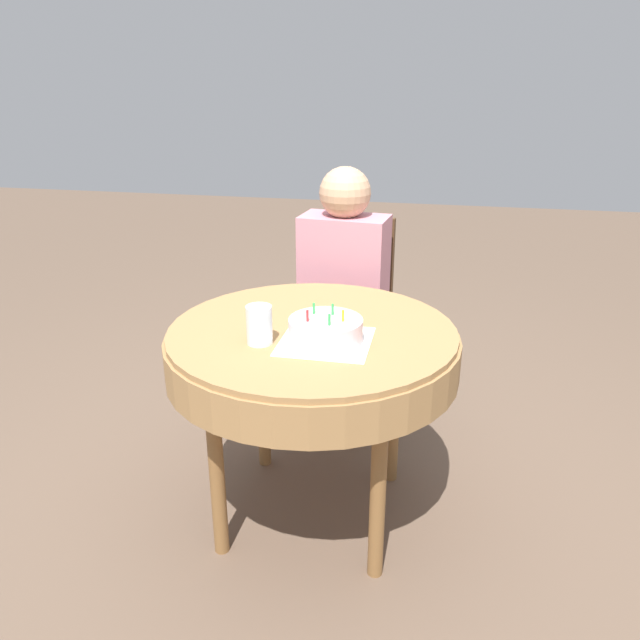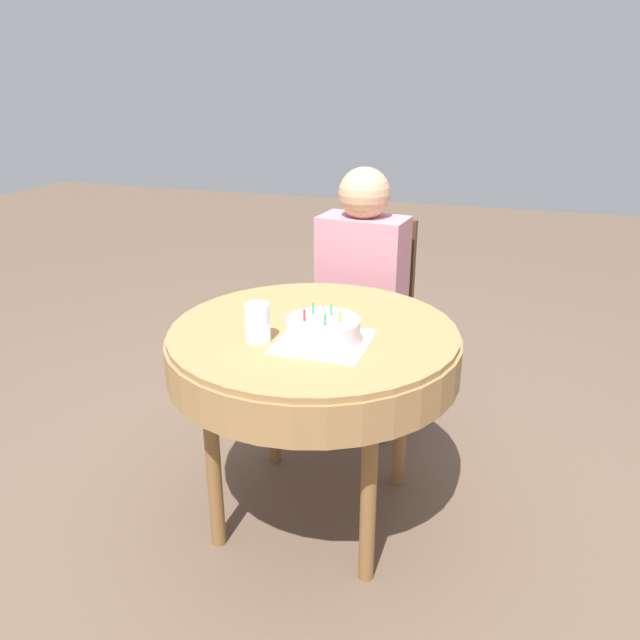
# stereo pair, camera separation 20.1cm
# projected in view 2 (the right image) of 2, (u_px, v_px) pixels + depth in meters

# --- Properties ---
(ground_plane) EXTENTS (12.00, 12.00, 0.00)m
(ground_plane) POSITION_uv_depth(u_px,v_px,m) (314.00, 510.00, 2.34)
(ground_plane) COLOR brown
(dining_table) EXTENTS (0.98, 0.98, 0.74)m
(dining_table) POSITION_uv_depth(u_px,v_px,m) (314.00, 353.00, 2.10)
(dining_table) COLOR #9E7547
(dining_table) RESTS_ON ground_plane
(chair) EXTENTS (0.45, 0.45, 0.92)m
(chair) POSITION_uv_depth(u_px,v_px,m) (367.00, 313.00, 2.86)
(chair) COLOR #4C331E
(chair) RESTS_ON ground_plane
(person) EXTENTS (0.39, 0.33, 1.17)m
(person) POSITION_uv_depth(u_px,v_px,m) (361.00, 275.00, 2.70)
(person) COLOR tan
(person) RESTS_ON ground_plane
(napkin) EXTENTS (0.28, 0.28, 0.00)m
(napkin) POSITION_uv_depth(u_px,v_px,m) (323.00, 342.00, 1.96)
(napkin) COLOR white
(napkin) RESTS_ON dining_table
(birthday_cake) EXTENTS (0.23, 0.23, 0.11)m
(birthday_cake) POSITION_uv_depth(u_px,v_px,m) (323.00, 330.00, 1.95)
(birthday_cake) COLOR silver
(birthday_cake) RESTS_ON dining_table
(drinking_glass) EXTENTS (0.08, 0.08, 0.12)m
(drinking_glass) POSITION_uv_depth(u_px,v_px,m) (257.00, 322.00, 1.95)
(drinking_glass) COLOR silver
(drinking_glass) RESTS_ON dining_table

